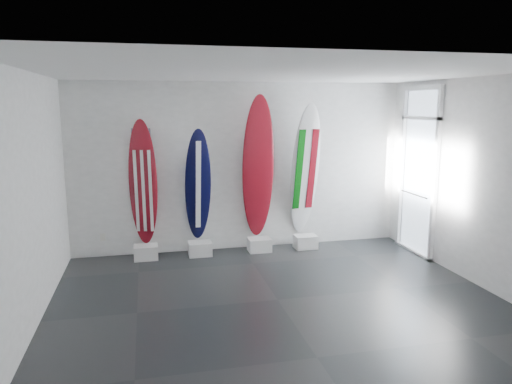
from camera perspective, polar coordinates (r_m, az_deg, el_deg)
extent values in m
plane|color=black|center=(6.64, 2.60, -12.72)|extent=(6.00, 6.00, 0.00)
plane|color=white|center=(6.12, 2.84, 14.09)|extent=(6.00, 6.00, 0.00)
plane|color=silver|center=(8.61, -1.77, 3.01)|extent=(6.00, 0.00, 6.00)
plane|color=silver|center=(3.92, 12.65, -6.22)|extent=(6.00, 0.00, 6.00)
plane|color=silver|center=(6.13, -25.41, -1.00)|extent=(0.00, 5.00, 5.00)
plane|color=silver|center=(7.58, 25.13, 1.02)|extent=(0.00, 5.00, 5.00)
cube|color=silver|center=(8.43, -12.99, -7.02)|extent=(0.40, 0.30, 0.24)
ellipsoid|color=maroon|center=(8.26, -13.32, 1.08)|extent=(0.51, 0.27, 2.14)
cube|color=silver|center=(8.47, -6.69, -6.73)|extent=(0.40, 0.30, 0.24)
ellipsoid|color=black|center=(8.32, -6.93, 0.78)|extent=(0.47, 0.43, 1.99)
cube|color=silver|center=(8.65, 0.41, -6.31)|extent=(0.40, 0.30, 0.24)
ellipsoid|color=maroon|center=(8.45, 0.26, 2.95)|extent=(0.59, 0.33, 2.55)
cube|color=silver|center=(8.88, 5.91, -5.92)|extent=(0.40, 0.30, 0.24)
ellipsoid|color=silver|center=(8.70, 5.86, 2.64)|extent=(0.61, 0.56, 2.41)
cube|color=silver|center=(8.69, -17.82, -5.15)|extent=(0.09, 0.02, 0.13)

